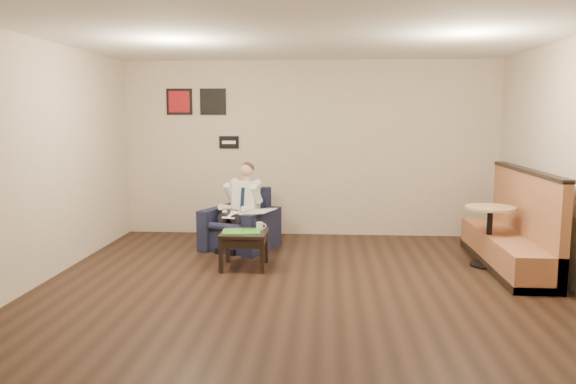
# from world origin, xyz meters

# --- Properties ---
(ground) EXTENTS (6.00, 6.00, 0.00)m
(ground) POSITION_xyz_m (0.00, 0.00, 0.00)
(ground) COLOR black
(ground) RESTS_ON ground
(wall_back) EXTENTS (6.00, 0.02, 2.80)m
(wall_back) POSITION_xyz_m (0.00, 3.00, 1.40)
(wall_back) COLOR beige
(wall_back) RESTS_ON ground
(wall_front) EXTENTS (6.00, 0.02, 2.80)m
(wall_front) POSITION_xyz_m (0.00, -3.00, 1.40)
(wall_front) COLOR beige
(wall_front) RESTS_ON ground
(wall_left) EXTENTS (0.02, 6.00, 2.80)m
(wall_left) POSITION_xyz_m (-3.00, 0.00, 1.40)
(wall_left) COLOR beige
(wall_left) RESTS_ON ground
(ceiling) EXTENTS (6.00, 6.00, 0.02)m
(ceiling) POSITION_xyz_m (0.00, 0.00, 2.80)
(ceiling) COLOR white
(ceiling) RESTS_ON wall_back
(seating_sign) EXTENTS (0.32, 0.02, 0.20)m
(seating_sign) POSITION_xyz_m (-1.30, 2.98, 1.50)
(seating_sign) COLOR black
(seating_sign) RESTS_ON wall_back
(art_print_left) EXTENTS (0.42, 0.03, 0.42)m
(art_print_left) POSITION_xyz_m (-2.10, 2.98, 2.15)
(art_print_left) COLOR maroon
(art_print_left) RESTS_ON wall_back
(art_print_right) EXTENTS (0.42, 0.03, 0.42)m
(art_print_right) POSITION_xyz_m (-1.55, 2.98, 2.15)
(art_print_right) COLOR black
(art_print_right) RESTS_ON wall_back
(armchair) EXTENTS (1.17, 1.17, 0.87)m
(armchair) POSITION_xyz_m (-0.97, 1.92, 0.44)
(armchair) COLOR black
(armchair) RESTS_ON ground
(seated_man) EXTENTS (0.85, 1.00, 1.20)m
(seated_man) POSITION_xyz_m (-1.01, 1.81, 0.60)
(seated_man) COLOR silver
(seated_man) RESTS_ON armchair
(lap_papers) EXTENTS (0.28, 0.33, 0.01)m
(lap_papers) POSITION_xyz_m (-1.05, 1.72, 0.54)
(lap_papers) COLOR white
(lap_papers) RESTS_ON seated_man
(newspaper) EXTENTS (0.51, 0.57, 0.01)m
(newspaper) POSITION_xyz_m (-0.67, 1.69, 0.59)
(newspaper) COLOR silver
(newspaper) RESTS_ON armchair
(side_table) EXTENTS (0.58, 0.58, 0.47)m
(side_table) POSITION_xyz_m (-0.76, 0.90, 0.23)
(side_table) COLOR black
(side_table) RESTS_ON ground
(green_folder) EXTENTS (0.51, 0.40, 0.01)m
(green_folder) POSITION_xyz_m (-0.79, 0.88, 0.47)
(green_folder) COLOR green
(green_folder) RESTS_ON side_table
(coffee_mug) EXTENTS (0.09, 0.09, 0.10)m
(coffee_mug) POSITION_xyz_m (-0.57, 1.02, 0.52)
(coffee_mug) COLOR white
(coffee_mug) RESTS_ON side_table
(smartphone) EXTENTS (0.16, 0.10, 0.01)m
(smartphone) POSITION_xyz_m (-0.71, 1.06, 0.47)
(smartphone) COLOR black
(smartphone) RESTS_ON side_table
(banquette) EXTENTS (0.58, 2.42, 1.24)m
(banquette) POSITION_xyz_m (2.59, 1.19, 0.62)
(banquette) COLOR #9B5F3C
(banquette) RESTS_ON ground
(cafe_table) EXTENTS (0.75, 0.75, 0.78)m
(cafe_table) POSITION_xyz_m (2.37, 1.19, 0.39)
(cafe_table) COLOR tan
(cafe_table) RESTS_ON ground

